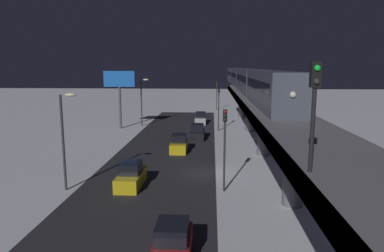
{
  "coord_description": "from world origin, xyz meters",
  "views": [
    {
      "loc": [
        -0.78,
        30.54,
        9.61
      ],
      "look_at": [
        2.05,
        -18.58,
        1.15
      ],
      "focal_mm": 32.59,
      "sensor_mm": 36.0,
      "label": 1
    }
  ],
  "objects": [
    {
      "name": "ground_plane",
      "position": [
        0.0,
        0.0,
        0.0
      ],
      "size": [
        240.0,
        240.0,
        0.0
      ],
      "primitive_type": "plane",
      "color": "white"
    },
    {
      "name": "avenue_asphalt",
      "position": [
        4.33,
        0.0,
        0.0
      ],
      "size": [
        11.0,
        84.38,
        0.01
      ],
      "primitive_type": "cube",
      "color": "#28282D",
      "rests_on": "ground_plane"
    },
    {
      "name": "elevated_railway",
      "position": [
        -6.36,
        0.0,
        4.96
      ],
      "size": [
        5.0,
        84.38,
        5.77
      ],
      "color": "slate",
      "rests_on": "ground_plane"
    },
    {
      "name": "subway_train",
      "position": [
        -6.45,
        -31.23,
        7.55
      ],
      "size": [
        2.94,
        74.07,
        3.4
      ],
      "color": "#4C5160",
      "rests_on": "elevated_railway"
    },
    {
      "name": "rail_signal",
      "position": [
        -4.41,
        17.95,
        8.49
      ],
      "size": [
        0.36,
        0.41,
        4.0
      ],
      "color": "black",
      "rests_on": "elevated_railway"
    },
    {
      "name": "sedan_black",
      "position": [
        1.13,
        -15.36,
        0.78
      ],
      "size": [
        1.91,
        4.4,
        1.97
      ],
      "rotation": [
        0.0,
        0.0,
        3.14
      ],
      "color": "black",
      "rests_on": "ground_plane"
    },
    {
      "name": "sedan_yellow",
      "position": [
        5.73,
        3.75,
        0.8
      ],
      "size": [
        1.8,
        4.32,
        1.97
      ],
      "color": "gold",
      "rests_on": "ground_plane"
    },
    {
      "name": "sedan_yellow_2",
      "position": [
        2.93,
        -8.18,
        0.8
      ],
      "size": [
        1.8,
        4.03,
        1.97
      ],
      "rotation": [
        0.0,
        0.0,
        3.14
      ],
      "color": "gold",
      "rests_on": "ground_plane"
    },
    {
      "name": "sedan_silver",
      "position": [
        1.13,
        -27.88,
        0.8
      ],
      "size": [
        1.8,
        4.0,
        1.97
      ],
      "rotation": [
        0.0,
        0.0,
        3.14
      ],
      "color": "#B2B2B7",
      "rests_on": "ground_plane"
    },
    {
      "name": "sedan_red",
      "position": [
        1.13,
        14.49,
        0.8
      ],
      "size": [
        1.8,
        4.18,
        1.97
      ],
      "rotation": [
        0.0,
        0.0,
        3.14
      ],
      "color": "#A51E1E",
      "rests_on": "ground_plane"
    },
    {
      "name": "traffic_light_near",
      "position": [
        -1.77,
        4.57,
        4.2
      ],
      "size": [
        0.32,
        0.44,
        6.4
      ],
      "color": "#2D2D2D",
      "rests_on": "ground_plane"
    },
    {
      "name": "traffic_light_mid",
      "position": [
        -1.77,
        -21.13,
        4.2
      ],
      "size": [
        0.32,
        0.44,
        6.4
      ],
      "color": "#2D2D2D",
      "rests_on": "ground_plane"
    },
    {
      "name": "traffic_light_far",
      "position": [
        -1.77,
        -46.83,
        4.2
      ],
      "size": [
        0.32,
        0.44,
        6.4
      ],
      "color": "#2D2D2D",
      "rests_on": "ground_plane"
    },
    {
      "name": "commercial_billboard",
      "position": [
        13.47,
        -22.5,
        6.83
      ],
      "size": [
        4.8,
        0.36,
        8.9
      ],
      "color": "#4C4C51",
      "rests_on": "ground_plane"
    },
    {
      "name": "street_lamp_near",
      "position": [
        10.4,
        5.0,
        4.81
      ],
      "size": [
        1.35,
        0.44,
        7.65
      ],
      "color": "#38383D",
      "rests_on": "ground_plane"
    },
    {
      "name": "street_lamp_far",
      "position": [
        10.4,
        -25.0,
        4.81
      ],
      "size": [
        1.35,
        0.44,
        7.65
      ],
      "color": "#38383D",
      "rests_on": "ground_plane"
    }
  ]
}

